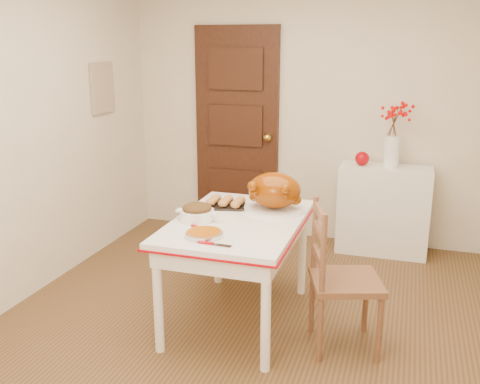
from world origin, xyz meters
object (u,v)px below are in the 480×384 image
(turkey_platter, at_px, (275,192))
(pumpkin_pie, at_px, (204,233))
(sideboard, at_px, (383,210))
(kitchen_table, at_px, (238,270))
(chair_oak, at_px, (346,278))

(turkey_platter, distance_m, pumpkin_pie, 0.70)
(sideboard, height_order, pumpkin_pie, sideboard)
(sideboard, relative_size, kitchen_table, 0.66)
(chair_oak, height_order, turkey_platter, turkey_platter)
(chair_oak, distance_m, turkey_platter, 0.79)
(turkey_platter, relative_size, pumpkin_pie, 1.89)
(kitchen_table, relative_size, chair_oak, 1.30)
(kitchen_table, relative_size, pumpkin_pie, 5.39)
(chair_oak, xyz_separation_m, pumpkin_pie, (-0.85, -0.25, 0.29))
(pumpkin_pie, bearing_deg, chair_oak, 16.46)
(sideboard, distance_m, kitchen_table, 1.86)
(sideboard, relative_size, chair_oak, 0.85)
(turkey_platter, bearing_deg, chair_oak, -44.58)
(chair_oak, bearing_deg, kitchen_table, 62.61)
(kitchen_table, height_order, chair_oak, chair_oak)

